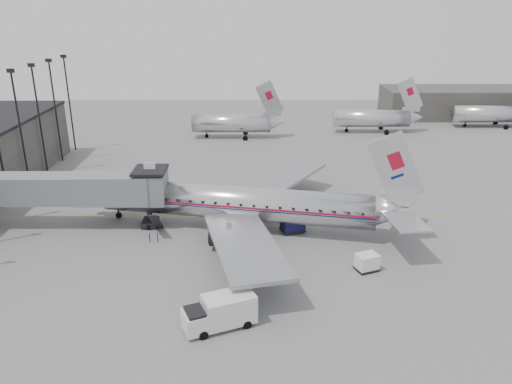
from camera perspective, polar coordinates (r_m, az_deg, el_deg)
ground at (r=51.05m, az=-2.40°, el=-5.52°), size 160.00×160.00×0.00m
hangar at (r=115.93m, az=21.80°, el=9.49°), size 30.00×12.00×6.00m
apron_line at (r=56.48m, az=0.85°, el=-2.83°), size 60.00×0.15×0.01m
jet_bridge at (r=55.88m, az=-19.67°, el=0.26°), size 21.00×6.20×7.10m
floodlight_masts at (r=67.20m, az=-26.42°, el=6.35°), size 0.90×42.25×15.25m
distant_aircraft_near at (r=90.07m, az=-2.70°, el=7.93°), size 16.39×3.20×10.26m
distant_aircraft_mid at (r=96.54m, az=13.17°, el=8.28°), size 16.39×3.20×10.26m
distant_aircraft_far at (r=108.26m, az=25.26°, el=8.16°), size 16.39×3.20×10.26m
airliner at (r=52.46m, az=-1.57°, el=-1.31°), size 35.94×32.98×11.49m
service_van at (r=37.78m, az=-4.11°, el=-13.48°), size 5.71×3.91×2.51m
baggage_cart_navy at (r=52.57m, az=4.22°, el=-3.56°), size 2.80×2.43×1.86m
baggage_cart_white at (r=46.28m, az=12.58°, el=-7.80°), size 2.41×2.14×1.56m
ramp_worker at (r=45.36m, az=-2.92°, el=-7.94°), size 0.70×0.66×1.60m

